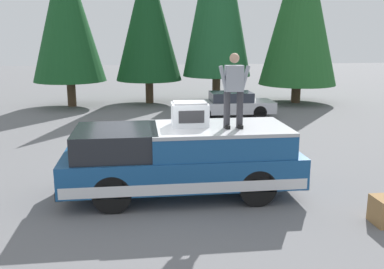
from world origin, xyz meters
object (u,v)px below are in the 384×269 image
at_px(person_on_truck_bed, 234,89).
at_px(pickup_truck, 182,159).
at_px(compressor_unit, 190,114).
at_px(parked_car_silver, 229,105).

bearing_deg(person_on_truck_bed, pickup_truck, 79.79).
bearing_deg(person_on_truck_bed, compressor_unit, 67.60).
xyz_separation_m(pickup_truck, parked_car_silver, (9.57, -3.15, -0.29)).
bearing_deg(compressor_unit, person_on_truck_bed, -112.40).
bearing_deg(compressor_unit, parked_car_silver, -17.44).
distance_m(compressor_unit, person_on_truck_bed, 1.20).
distance_m(compressor_unit, parked_car_silver, 9.93).
bearing_deg(pickup_truck, parked_car_silver, -18.23).
height_order(pickup_truck, person_on_truck_bed, person_on_truck_bed).
relative_size(person_on_truck_bed, parked_car_silver, 0.41).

